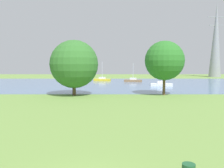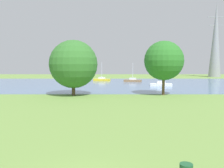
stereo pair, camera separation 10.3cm
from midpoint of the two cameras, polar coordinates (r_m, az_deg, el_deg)
name	(u,v)px [view 2 (the right image)]	position (r m, az deg, el deg)	size (l,w,h in m)	color
ground_plane	(102,102)	(31.16, -2.24, -4.40)	(160.00, 160.00, 0.00)	olive
water_surface	(107,84)	(58.95, -1.18, 0.04)	(140.00, 40.00, 0.02)	#5978A2
sailboat_yellow	(102,79)	(68.42, -2.42, 1.09)	(5.02, 2.69, 5.52)	yellow
sailboat_white	(161,84)	(54.02, 11.70, -0.02)	(4.94, 2.06, 7.32)	white
sailboat_brown	(133,80)	(65.29, 5.02, 0.89)	(5.00, 2.45, 5.14)	brown
tree_east_near	(73,67)	(38.12, -9.28, 3.95)	(4.84, 4.84, 6.87)	brown
tree_west_far	(73,64)	(37.89, -9.13, 4.71)	(7.55, 7.55, 8.72)	brown
tree_east_far	(164,61)	(38.78, 12.38, 5.49)	(6.26, 6.26, 8.64)	brown
electricity_pylon	(216,40)	(97.24, 23.59, 9.70)	(6.40, 4.40, 27.56)	gray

